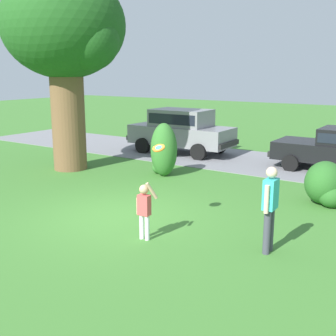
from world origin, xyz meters
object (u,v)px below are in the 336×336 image
object	(u,v)px
child_thrower	(144,207)
frisbee	(159,148)
parked_suv	(181,129)
adult_onlooker	(270,205)
oak_tree_large	(68,35)

from	to	relation	value
child_thrower	frisbee	distance (m)	1.39
parked_suv	adult_onlooker	xyz separation A→B (m)	(7.07, -8.00, -0.09)
frisbee	child_thrower	bearing A→B (deg)	-77.97
child_thrower	adult_onlooker	bearing A→B (deg)	19.01
child_thrower	frisbee	bearing A→B (deg)	102.03
frisbee	adult_onlooker	size ratio (longest dim) A/B	0.16
parked_suv	frisbee	bearing A→B (deg)	-60.96
oak_tree_large	parked_suv	distance (m)	6.24
frisbee	parked_suv	bearing A→B (deg)	119.04
child_thrower	frisbee	world-z (taller)	frisbee
oak_tree_large	adult_onlooker	bearing A→B (deg)	-20.32
oak_tree_large	frisbee	bearing A→B (deg)	-28.21
child_thrower	adult_onlooker	size ratio (longest dim) A/B	0.74
adult_onlooker	oak_tree_large	bearing A→B (deg)	159.68
oak_tree_large	adult_onlooker	world-z (taller)	oak_tree_large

